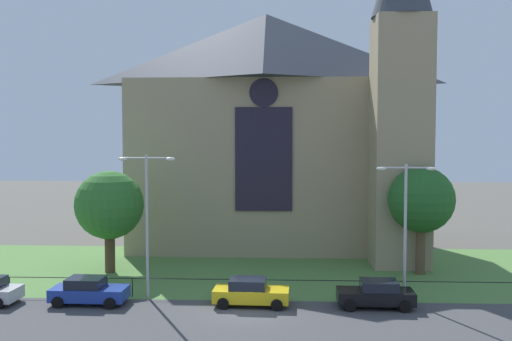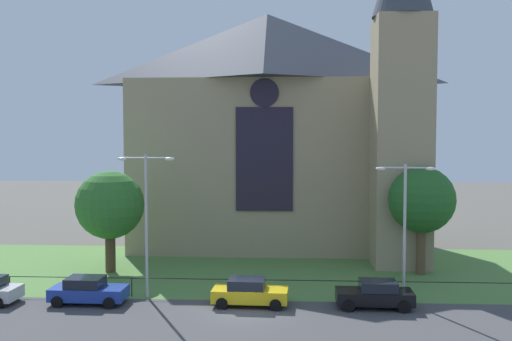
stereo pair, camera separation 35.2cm
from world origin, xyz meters
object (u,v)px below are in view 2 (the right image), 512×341
parked_car_yellow (249,292)px  parked_car_black (375,294)px  streetlamp_far (405,214)px  tree_left_near (110,205)px  parked_car_blue (88,291)px  streetlamp_near (146,207)px  church_building (276,127)px  tree_right_near (422,200)px

parked_car_yellow → parked_car_black: (6.97, -0.05, 0.00)m
streetlamp_far → parked_car_yellow: 9.87m
tree_left_near → parked_car_black: bearing=-23.7°
streetlamp_far → parked_car_blue: bearing=-175.3°
tree_left_near → parked_car_blue: size_ratio=1.67×
streetlamp_near → parked_car_black: (13.09, -1.36, -4.59)m
church_building → parked_car_yellow: church_building is taller
tree_left_near → parked_car_yellow: tree_left_near is taller
tree_right_near → streetlamp_near: size_ratio=0.88×
parked_car_yellow → streetlamp_near: bearing=170.4°
parked_car_yellow → streetlamp_far: bearing=10.9°
streetlamp_near → parked_car_black: 13.93m
tree_left_near → tree_right_near: (21.47, 0.42, 0.42)m
streetlamp_near → streetlamp_far: streetlamp_near is taller
parked_car_blue → parked_car_yellow: size_ratio=0.99×
tree_left_near → streetlamp_far: bearing=-18.0°
tree_right_near → parked_car_yellow: bearing=-145.0°
streetlamp_near → parked_car_blue: 5.69m
parked_car_blue → parked_car_yellow: same height
streetlamp_near → parked_car_blue: bearing=-154.2°
streetlamp_far → tree_right_near: bearing=69.5°
tree_left_near → streetlamp_near: bearing=-56.4°
streetlamp_far → parked_car_blue: 18.50m
streetlamp_far → church_building: bearing=114.7°
tree_left_near → parked_car_black: (17.19, -7.53, -3.93)m
tree_right_near → parked_car_black: (-4.29, -7.95, -4.35)m
parked_car_yellow → parked_car_black: bearing=2.0°
streetlamp_near → parked_car_blue: size_ratio=1.98×
church_building → streetlamp_far: church_building is taller
tree_left_near → parked_car_black: size_ratio=1.68×
streetlamp_near → parked_car_blue: streetlamp_near is taller
parked_car_black → streetlamp_near: bearing=-5.2°
church_building → streetlamp_near: (-7.22, -16.70, -4.94)m
streetlamp_near → parked_car_yellow: (6.12, -1.30, -4.59)m
church_building → parked_car_black: 21.24m
parked_car_blue → parked_car_black: bearing=1.7°
church_building → tree_left_near: 16.44m
tree_right_near → parked_car_yellow: (-11.25, -7.89, -4.35)m
church_building → parked_car_blue: church_building is taller
streetlamp_far → streetlamp_near: bearing=-180.0°
church_building → parked_car_blue: (-10.24, -18.16, -9.53)m
tree_left_near → streetlamp_near: streetlamp_near is taller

